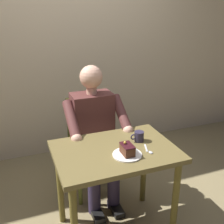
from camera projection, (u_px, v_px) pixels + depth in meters
name	position (u px, v px, depth m)	size (l,w,h in m)	color
cafe_rear_panel	(65.00, 27.00, 3.04)	(6.40, 0.12, 3.00)	beige
dining_table	(115.00, 163.00, 2.01)	(0.88, 0.63, 0.75)	brown
chair	(90.00, 140.00, 2.62)	(0.42, 0.42, 0.91)	#5B6523
seated_person	(95.00, 134.00, 2.42)	(0.53, 0.58, 1.25)	#542B28
dessert_plate	(127.00, 155.00, 1.88)	(0.20, 0.20, 0.01)	white
cake_slice	(127.00, 149.00, 1.87)	(0.07, 0.12, 0.09)	#4E2A19
coffee_cup	(139.00, 136.00, 2.07)	(0.11, 0.07, 0.08)	#2B263C
dessert_spoon	(148.00, 150.00, 1.94)	(0.05, 0.14, 0.01)	silver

